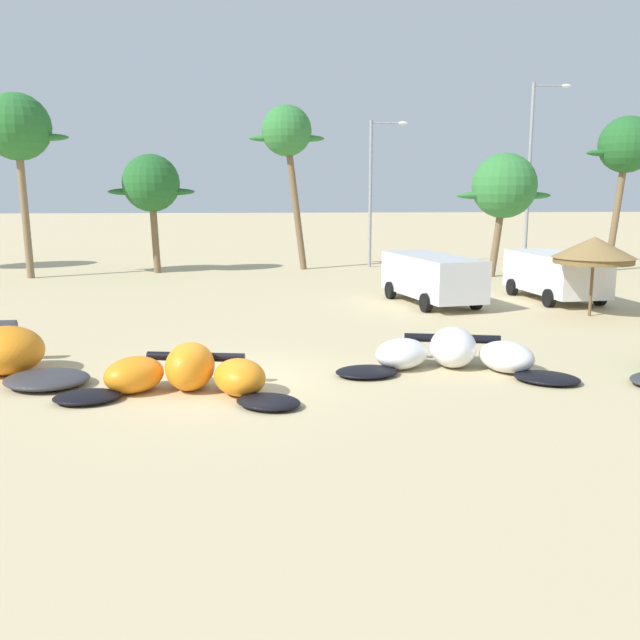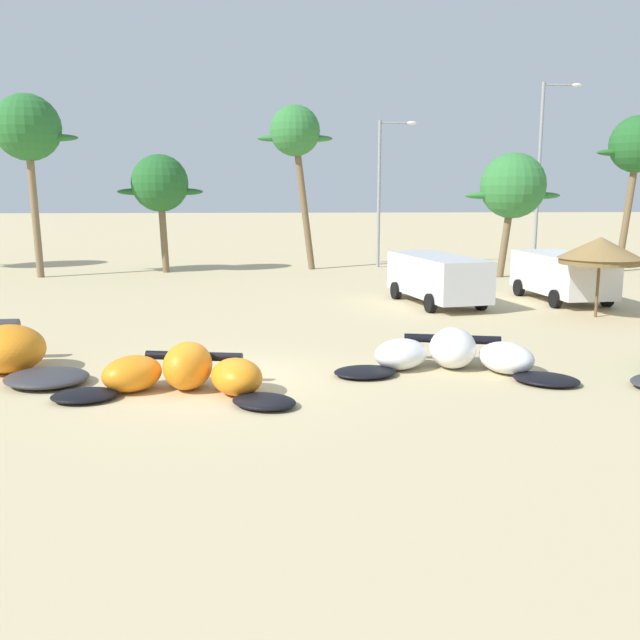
{
  "view_description": "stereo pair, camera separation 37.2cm",
  "coord_description": "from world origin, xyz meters",
  "views": [
    {
      "loc": [
        0.76,
        -15.22,
        4.21
      ],
      "look_at": [
        2.26,
        2.0,
        1.0
      ],
      "focal_mm": 38.77,
      "sensor_mm": 36.0,
      "label": 1
    },
    {
      "loc": [
        1.14,
        -15.25,
        4.21
      ],
      "look_at": [
        2.26,
        2.0,
        1.0
      ],
      "focal_mm": 38.77,
      "sensor_mm": 36.0,
      "label": 2
    }
  ],
  "objects": [
    {
      "name": "lamppost_west_center",
      "position": [
        15.54,
        21.84,
        5.54
      ],
      "size": [
        2.14,
        0.24,
        9.92
      ],
      "color": "gray",
      "rests_on": "ground"
    },
    {
      "name": "palm_center_left",
      "position": [
        2.3,
        22.93,
        7.27
      ],
      "size": [
        4.05,
        2.7,
        8.8
      ],
      "color": "brown",
      "rests_on": "ground"
    },
    {
      "name": "palm_left_of_gap",
      "position": [
        -4.8,
        21.83,
        4.61
      ],
      "size": [
        4.44,
        2.96,
        6.16
      ],
      "color": "brown",
      "rests_on": "ground"
    },
    {
      "name": "beach_umbrella_near_van",
      "position": [
        12.06,
        7.32,
        2.28
      ],
      "size": [
        2.77,
        2.77,
        2.73
      ],
      "color": "brown",
      "rests_on": "ground"
    },
    {
      "name": "kite_left_of_center",
      "position": [
        5.35,
        0.56,
        0.37
      ],
      "size": [
        5.68,
        3.29,
        0.98
      ],
      "color": "black",
      "rests_on": "ground"
    },
    {
      "name": "palm_center_right",
      "position": [
        12.89,
        18.69,
        4.47
      ],
      "size": [
        4.81,
        3.21,
        6.14
      ],
      "color": "brown",
      "rests_on": "ground"
    },
    {
      "name": "kite_left",
      "position": [
        -0.82,
        -0.89,
        0.4
      ],
      "size": [
        5.28,
        2.9,
        1.03
      ],
      "color": "black",
      "rests_on": "ground"
    },
    {
      "name": "lamppost_west",
      "position": [
        7.19,
        23.72,
        4.62
      ],
      "size": [
        2.13,
        0.24,
        8.11
      ],
      "color": "gray",
      "rests_on": "ground"
    },
    {
      "name": "parked_car_second",
      "position": [
        7.23,
        10.51,
        1.09
      ],
      "size": [
        3.02,
        5.62,
        1.84
      ],
      "color": "silver",
      "rests_on": "ground"
    },
    {
      "name": "parked_van",
      "position": [
        12.31,
        10.99,
        1.09
      ],
      "size": [
        2.62,
        5.14,
        1.84
      ],
      "color": "white",
      "rests_on": "ground"
    },
    {
      "name": "palm_left",
      "position": [
        -10.74,
        20.06,
        7.18
      ],
      "size": [
        4.79,
        3.2,
        8.89
      ],
      "color": "#7F6647",
      "rests_on": "ground"
    },
    {
      "name": "palm_right_of_gap",
      "position": [
        20.19,
        20.76,
        6.57
      ],
      "size": [
        4.43,
        2.96,
        8.17
      ],
      "color": "brown",
      "rests_on": "ground"
    },
    {
      "name": "ground_plane",
      "position": [
        0.0,
        0.0,
        0.0
      ],
      "size": [
        260.0,
        260.0,
        0.0
      ],
      "primitive_type": "plane",
      "color": "#C6B284"
    }
  ]
}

